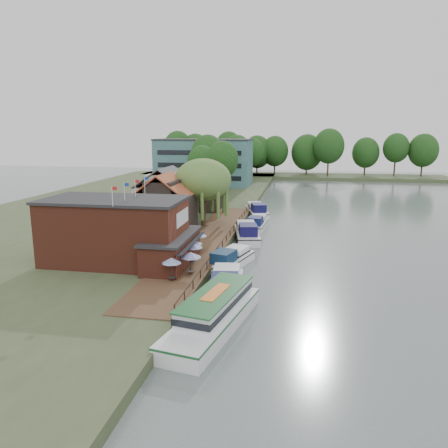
# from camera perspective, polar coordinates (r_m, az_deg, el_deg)

# --- Properties ---
(ground) EXTENTS (260.00, 260.00, 0.00)m
(ground) POSITION_cam_1_polar(r_m,az_deg,el_deg) (48.17, 4.51, -6.74)
(ground) COLOR #525F5C
(ground) RESTS_ON ground
(land_bank) EXTENTS (50.00, 140.00, 1.00)m
(land_bank) POSITION_cam_1_polar(r_m,az_deg,el_deg) (88.72, -12.71, 2.10)
(land_bank) COLOR #384728
(land_bank) RESTS_ON ground
(quay_deck) EXTENTS (6.00, 50.00, 0.10)m
(quay_deck) POSITION_cam_1_polar(r_m,az_deg,el_deg) (58.57, -2.28, -2.20)
(quay_deck) COLOR #47301E
(quay_deck) RESTS_ON land_bank
(quay_rail) EXTENTS (0.20, 49.00, 1.00)m
(quay_rail) POSITION_cam_1_polar(r_m,az_deg,el_deg) (58.43, 0.41, -1.77)
(quay_rail) COLOR black
(quay_rail) RESTS_ON land_bank
(pub) EXTENTS (20.00, 11.00, 7.30)m
(pub) POSITION_cam_1_polar(r_m,az_deg,el_deg) (49.27, -11.94, -0.92)
(pub) COLOR maroon
(pub) RESTS_ON land_bank
(hotel_block) EXTENTS (25.40, 12.40, 12.30)m
(hotel_block) POSITION_cam_1_polar(r_m,az_deg,el_deg) (118.65, -2.62, 8.10)
(hotel_block) COLOR #38666B
(hotel_block) RESTS_ON land_bank
(cottage_a) EXTENTS (8.60, 7.60, 8.50)m
(cottage_a) POSITION_cam_1_polar(r_m,az_deg,el_deg) (63.31, -7.72, 2.68)
(cottage_a) COLOR black
(cottage_a) RESTS_ON land_bank
(cottage_b) EXTENTS (9.60, 8.60, 8.50)m
(cottage_b) POSITION_cam_1_polar(r_m,az_deg,el_deg) (73.63, -7.56, 4.01)
(cottage_b) COLOR beige
(cottage_b) RESTS_ON land_bank
(cottage_c) EXTENTS (7.60, 7.60, 8.50)m
(cottage_c) POSITION_cam_1_polar(r_m,az_deg,el_deg) (81.16, -2.92, 4.85)
(cottage_c) COLOR black
(cottage_c) RESTS_ON land_bank
(willow) EXTENTS (8.60, 8.60, 10.43)m
(willow) POSITION_cam_1_polar(r_m,az_deg,el_deg) (66.73, -2.73, 4.10)
(willow) COLOR #476B2D
(willow) RESTS_ON land_bank
(umbrella_0) EXTENTS (1.96, 1.96, 2.38)m
(umbrella_0) POSITION_cam_1_polar(r_m,az_deg,el_deg) (43.05, -6.84, -5.91)
(umbrella_0) COLOR navy
(umbrella_0) RESTS_ON quay_deck
(umbrella_1) EXTENTS (2.23, 2.23, 2.38)m
(umbrella_1) POSITION_cam_1_polar(r_m,az_deg,el_deg) (44.74, -4.37, -5.15)
(umbrella_1) COLOR navy
(umbrella_1) RESTS_ON quay_deck
(umbrella_2) EXTENTS (2.18, 2.18, 2.38)m
(umbrella_2) POSITION_cam_1_polar(r_m,az_deg,el_deg) (48.31, -4.07, -3.83)
(umbrella_2) COLOR navy
(umbrella_2) RESTS_ON quay_deck
(umbrella_3) EXTENTS (2.32, 2.32, 2.38)m
(umbrella_3) POSITION_cam_1_polar(r_m,az_deg,el_deg) (49.80, -4.16, -3.34)
(umbrella_3) COLOR #1B2899
(umbrella_3) RESTS_ON quay_deck
(umbrella_4) EXTENTS (2.32, 2.32, 2.38)m
(umbrella_4) POSITION_cam_1_polar(r_m,az_deg,el_deg) (53.36, -3.48, -2.28)
(umbrella_4) COLOR navy
(umbrella_4) RESTS_ON quay_deck
(cruiser_0) EXTENTS (4.82, 11.20, 2.67)m
(cruiser_0) POSITION_cam_1_polar(r_m,az_deg,el_deg) (41.96, 0.23, -7.68)
(cruiser_0) COLOR silver
(cruiser_0) RESTS_ON ground
(cruiser_1) EXTENTS (5.65, 10.13, 2.33)m
(cruiser_1) POSITION_cam_1_polar(r_m,az_deg,el_deg) (50.73, 0.87, -4.34)
(cruiser_1) COLOR white
(cruiser_1) RESTS_ON ground
(cruiser_2) EXTENTS (5.67, 11.31, 2.66)m
(cruiser_2) POSITION_cam_1_polar(r_m,az_deg,el_deg) (63.31, 3.01, -0.85)
(cruiser_2) COLOR silver
(cruiser_2) RESTS_ON ground
(cruiser_3) EXTENTS (3.51, 9.61, 2.28)m
(cruiser_3) POSITION_cam_1_polar(r_m,az_deg,el_deg) (70.38, 4.34, 0.30)
(cruiser_3) COLOR silver
(cruiser_3) RESTS_ON ground
(cruiser_4) EXTENTS (6.19, 11.09, 2.58)m
(cruiser_4) POSITION_cam_1_polar(r_m,az_deg,el_deg) (81.05, 4.29, 1.99)
(cruiser_4) COLOR white
(cruiser_4) RESTS_ON ground
(tour_boat) EXTENTS (6.33, 14.05, 2.96)m
(tour_boat) POSITION_cam_1_polar(r_m,az_deg,el_deg) (35.29, -1.49, -11.39)
(tour_boat) COLOR silver
(tour_boat) RESTS_ON ground
(swan) EXTENTS (0.44, 0.44, 0.44)m
(swan) POSITION_cam_1_polar(r_m,az_deg,el_deg) (37.50, -0.04, -12.02)
(swan) COLOR white
(swan) RESTS_ON ground
(bank_tree_0) EXTENTS (6.62, 6.62, 12.52)m
(bank_tree_0) POSITION_cam_1_polar(r_m,az_deg,el_deg) (89.47, -0.24, 6.85)
(bank_tree_0) COLOR #143811
(bank_tree_0) RESTS_ON land_bank
(bank_tree_1) EXTENTS (6.61, 6.61, 11.26)m
(bank_tree_1) POSITION_cam_1_polar(r_m,az_deg,el_deg) (99.67, -2.88, 7.02)
(bank_tree_1) COLOR #143811
(bank_tree_1) RESTS_ON land_bank
(bank_tree_2) EXTENTS (8.09, 8.09, 13.57)m
(bank_tree_2) POSITION_cam_1_polar(r_m,az_deg,el_deg) (105.84, -2.12, 7.96)
(bank_tree_2) COLOR #143811
(bank_tree_2) RESTS_ON land_bank
(bank_tree_3) EXTENTS (7.27, 7.27, 12.39)m
(bank_tree_3) POSITION_cam_1_polar(r_m,az_deg,el_deg) (126.79, 2.03, 8.39)
(bank_tree_3) COLOR #143811
(bank_tree_3) RESTS_ON land_bank
(bank_tree_4) EXTENTS (8.97, 8.97, 13.19)m
(bank_tree_4) POSITION_cam_1_polar(r_m,az_deg,el_deg) (134.33, 1.74, 8.78)
(bank_tree_4) COLOR #143811
(bank_tree_4) RESTS_ON land_bank
(bank_tree_5) EXTENTS (7.61, 7.61, 12.03)m
(bank_tree_5) POSITION_cam_1_polar(r_m,az_deg,el_deg) (139.42, 3.68, 8.64)
(bank_tree_5) COLOR #143811
(bank_tree_5) RESTS_ON land_bank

